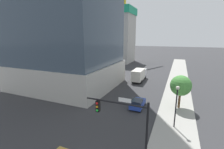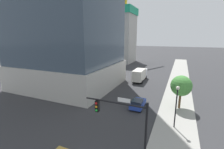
# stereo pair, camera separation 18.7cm
# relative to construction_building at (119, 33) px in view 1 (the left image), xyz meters

# --- Properties ---
(sidewalk) EXTENTS (5.22, 120.00, 0.15)m
(sidewalk) POSITION_rel_construction_building_xyz_m (26.29, -40.97, -13.23)
(sidewalk) COLOR #9E9B93
(sidewalk) RESTS_ON ground
(construction_building) EXTENTS (17.03, 17.33, 32.39)m
(construction_building) POSITION_rel_construction_building_xyz_m (0.00, 0.00, 0.00)
(construction_building) COLOR #B2AFA8
(construction_building) RESTS_ON ground
(traffic_light_pole) EXTENTS (5.70, 0.48, 6.35)m
(traffic_light_pole) POSITION_rel_construction_building_xyz_m (22.14, -58.19, -8.77)
(traffic_light_pole) COLOR black
(traffic_light_pole) RESTS_ON sidewalk
(street_lamp) EXTENTS (0.44, 0.44, 5.50)m
(street_lamp) POSITION_rel_construction_building_xyz_m (26.15, -49.86, -9.52)
(street_lamp) COLOR black
(street_lamp) RESTS_ON sidewalk
(street_tree) EXTENTS (3.29, 3.29, 5.41)m
(street_tree) POSITION_rel_construction_building_xyz_m (26.62, -43.39, -9.40)
(street_tree) COLOR brown
(street_tree) RESTS_ON sidewalk
(car_blue) EXTENTS (1.90, 4.23, 1.54)m
(car_blue) POSITION_rel_construction_building_xyz_m (20.32, -45.74, -12.54)
(car_blue) COLOR #233D9E
(car_blue) RESTS_ON ground
(box_truck) EXTENTS (2.39, 7.86, 3.22)m
(box_truck) POSITION_rel_construction_building_xyz_m (16.60, -29.30, -11.49)
(box_truck) COLOR silver
(box_truck) RESTS_ON ground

